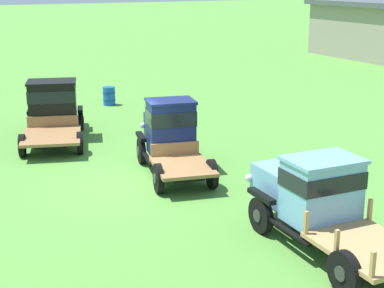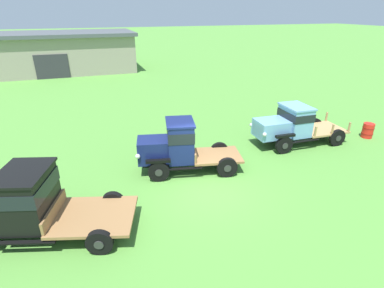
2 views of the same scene
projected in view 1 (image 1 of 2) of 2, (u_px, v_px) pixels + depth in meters
ground_plane at (127, 184)px, 17.70m from camera, size 240.00×240.00×0.00m
vintage_truck_foreground_near at (54, 108)px, 22.56m from camera, size 5.81×3.40×2.24m
vintage_truck_second_in_line at (170, 134)px, 18.71m from camera, size 4.73×2.57×2.31m
vintage_truck_midrow_center at (316, 197)px, 13.60m from camera, size 5.14×2.22×2.09m
oil_drum_beside_row at (109, 96)px, 28.40m from camera, size 0.61×0.61×0.89m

